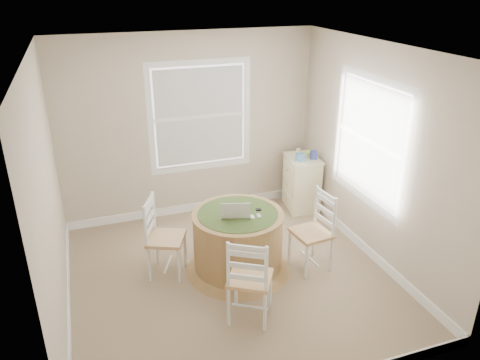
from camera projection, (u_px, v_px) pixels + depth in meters
name	position (u px, v px, depth m)	size (l,w,h in m)	color
room	(239.00, 168.00, 5.14)	(3.64, 3.64, 2.64)	#947E5E
round_table	(238.00, 240.00, 5.46)	(1.24, 1.24, 0.76)	#A26F48
chair_left	(166.00, 238.00, 5.37)	(0.42, 0.40, 0.95)	white
chair_near	(250.00, 278.00, 4.66)	(0.42, 0.40, 0.95)	white
chair_right	(311.00, 233.00, 5.48)	(0.42, 0.40, 0.95)	white
laptop	(236.00, 213.00, 5.26)	(0.40, 0.37, 0.23)	white
mouse	(252.00, 217.00, 5.23)	(0.06, 0.10, 0.03)	white
phone	(259.00, 216.00, 5.27)	(0.04, 0.09, 0.02)	#B7BABF
keys	(258.00, 210.00, 5.39)	(0.06, 0.05, 0.03)	black
corner_chest	(301.00, 183.00, 6.97)	(0.53, 0.66, 0.81)	beige
tissue_box	(301.00, 157.00, 6.68)	(0.12, 0.12, 0.10)	#5289BB
box_yellow	(305.00, 154.00, 6.85)	(0.15, 0.10, 0.06)	#D6F155
box_blue	(314.00, 155.00, 6.73)	(0.08, 0.08, 0.12)	#3644A4
cup_cream	(298.00, 151.00, 6.92)	(0.07, 0.07, 0.09)	beige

